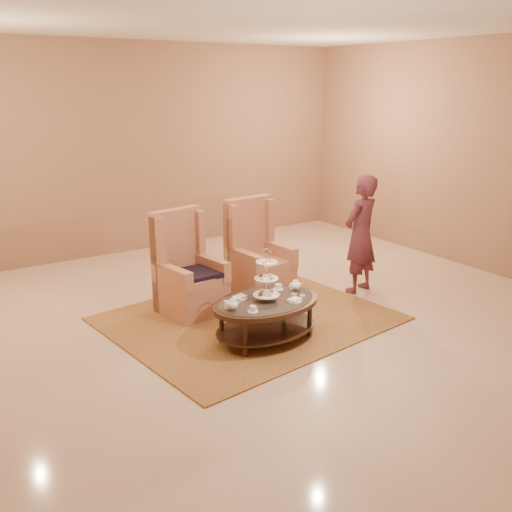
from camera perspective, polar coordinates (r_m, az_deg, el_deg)
ground at (r=6.99m, az=1.47°, el=-6.95°), size 8.00×8.00×0.00m
ceiling at (r=6.99m, az=1.47°, el=-6.95°), size 8.00×8.00×0.02m
wall_back at (r=10.00m, az=-11.71°, el=10.41°), size 8.00×0.04×3.50m
wall_right at (r=9.32m, az=22.57°, el=9.03°), size 0.04×8.00×3.50m
rug at (r=7.16m, az=-0.75°, el=-6.25°), size 3.51×3.05×0.02m
tea_table at (r=6.46m, az=1.01°, el=-5.17°), size 1.35×0.96×1.09m
armchair_left at (r=7.31m, az=-6.89°, el=-2.23°), size 0.82×0.84×1.31m
armchair_right at (r=7.85m, az=0.04°, el=-0.70°), size 0.77×0.80×1.34m
person at (r=7.99m, az=10.42°, el=2.15°), size 0.68×0.53×1.65m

